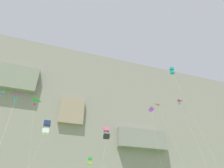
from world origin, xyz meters
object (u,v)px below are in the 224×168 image
kite_delta_high_center (32,105)px  kite_diamond_mid_left (152,113)px  kite_delta_low_center (12,102)px  kite_delta_far_left (161,108)px  kite_box_far_right (106,133)px  kite_box_upper_left (90,161)px  kite_box_near_cliff (172,71)px  kite_delta_low_right (180,107)px  kite_box_mid_right (46,127)px

kite_delta_high_center → kite_diamond_mid_left: (29.13, 3.25, 3.92)m
kite_delta_low_center → kite_delta_far_left: size_ratio=0.42×
kite_delta_low_center → kite_delta_far_left: 34.61m
kite_delta_high_center → kite_delta_far_left: kite_delta_far_left is taller
kite_box_far_right → kite_diamond_mid_left: (15.93, 11.76, 11.03)m
kite_box_far_right → kite_delta_far_left: (13.87, 4.28, 8.56)m
kite_box_upper_left → kite_diamond_mid_left: size_ratio=0.42×
kite_box_far_right → kite_delta_high_center: bearing=147.2°
kite_box_upper_left → kite_diamond_mid_left: kite_diamond_mid_left is taller
kite_box_upper_left → kite_delta_high_center: size_ratio=0.53×
kite_box_near_cliff → kite_delta_low_right: (2.51, 3.17, -6.98)m
kite_box_mid_right → kite_box_near_cliff: bearing=-11.2°
kite_box_near_cliff → kite_box_far_right: size_ratio=2.10×
kite_box_far_right → kite_delta_high_center: (-13.21, 8.52, 7.11)m
kite_delta_far_left → kite_delta_low_center: bearing=-142.5°
kite_delta_low_center → kite_diamond_mid_left: 41.54m
kite_box_far_right → kite_box_mid_right: 10.15m
kite_box_upper_left → kite_delta_far_left: size_ratio=0.49×
kite_delta_low_right → kite_delta_low_center: bearing=-149.2°
kite_delta_low_center → kite_box_far_right: bearing=52.7°
kite_box_upper_left → kite_delta_far_left: kite_delta_far_left is taller
kite_box_near_cliff → kite_delta_low_right: kite_box_near_cliff is taller
kite_diamond_mid_left → kite_delta_far_left: bearing=-105.4°
kite_box_upper_left → kite_delta_far_left: bearing=-17.3°
kite_box_near_cliff → kite_box_upper_left: bearing=145.9°
kite_box_upper_left → kite_delta_high_center: bearing=-178.7°
kite_box_near_cliff → kite_delta_low_center: bearing=-152.0°
kite_delta_low_center → kite_box_far_right: kite_box_far_right is taller
kite_box_near_cliff → kite_delta_low_center: 35.28m
kite_delta_high_center → kite_delta_far_left: bearing=-8.9°
kite_box_near_cliff → kite_delta_low_right: size_ratio=1.31×
kite_delta_low_right → kite_box_far_right: kite_delta_low_right is taller
kite_box_upper_left → kite_diamond_mid_left: bearing=10.2°
kite_delta_far_left → kite_box_mid_right: bearing=-177.7°
kite_box_upper_left → kite_delta_low_center: kite_box_upper_left is taller
kite_delta_low_right → kite_delta_far_left: (-3.12, 2.54, 0.46)m
kite_box_near_cliff → kite_box_mid_right: 28.21m
kite_delta_high_center → kite_diamond_mid_left: kite_diamond_mid_left is taller
kite_delta_low_center → kite_diamond_mid_left: size_ratio=0.36×
kite_delta_high_center → kite_delta_far_left: size_ratio=0.92×
kite_delta_low_right → kite_diamond_mid_left: kite_diamond_mid_left is taller
kite_box_near_cliff → kite_box_far_right: (-14.48, 1.42, -15.08)m
kite_delta_high_center → kite_delta_low_right: bearing=-12.6°
kite_delta_low_right → kite_delta_low_center: 35.53m
kite_delta_far_left → kite_delta_high_center: bearing=171.1°
kite_delta_low_right → kite_box_upper_left: bearing=158.2°
kite_box_far_right → kite_delta_high_center: kite_delta_high_center is taller
kite_box_near_cliff → kite_diamond_mid_left: size_ratio=1.11×
kite_delta_low_right → kite_delta_far_left: 4.05m
kite_delta_high_center → kite_diamond_mid_left: size_ratio=0.78×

